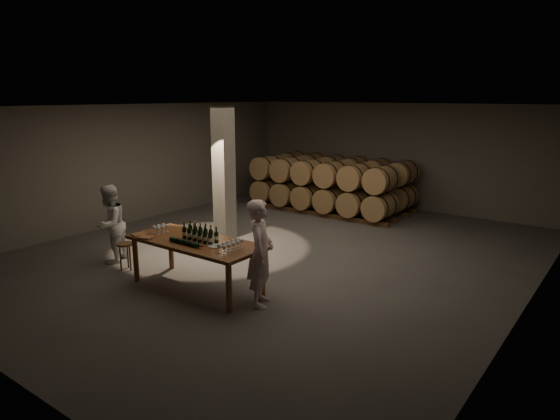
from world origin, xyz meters
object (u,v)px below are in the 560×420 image
Objects in this scene: bottle_cluster at (200,235)px; notebook_near at (146,237)px; person_woman at (110,224)px; plate at (215,246)px; tasting_table at (196,246)px; stool at (126,248)px; person_man at (260,253)px.

bottle_cluster is 2.77× the size of notebook_near.
plate is at bearing 64.19° from person_woman.
tasting_table is 9.75× the size of plate.
stool is (-1.01, 0.27, -0.46)m from notebook_near.
stool is at bearing -174.77° from tasting_table.
person_man is (3.23, 0.29, 0.45)m from stool.
plate is at bearing -5.60° from tasting_table.
bottle_cluster is 1.31m from person_man.
notebook_near is 0.16× the size of person_woman.
notebook_near is 0.47× the size of stool.
plate is 0.16× the size of person_woman.
bottle_cluster is 2.59m from person_woman.
plate is at bearing 70.73° from person_man.
person_woman is (-2.50, -0.04, 0.02)m from tasting_table.
notebook_near reaches higher than stool.
tasting_table is at bearing 64.02° from person_man.
notebook_near is at bearing -164.36° from plate.
plate is at bearing 2.78° from stool.
person_woman is at bearing 61.26° from person_man.
bottle_cluster is 2.73× the size of plate.
plate is 2.43m from stool.
bottle_cluster reaches higher than stool.
person_woman is (-2.58, -0.07, -0.19)m from bottle_cluster.
person_woman is at bearing 179.71° from plate.
person_man reaches higher than notebook_near.
tasting_table is at bearing 174.40° from plate.
tasting_table is 0.23m from bottle_cluster.
plate is (0.54, -0.05, 0.11)m from tasting_table.
notebook_near is at bearing 51.03° from person_woman.
bottle_cluster is 0.47m from plate.
tasting_table is 1.40m from person_man.
person_man is at bearing 5.17° from tasting_table.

